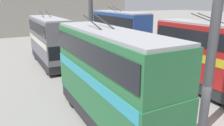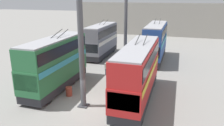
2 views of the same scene
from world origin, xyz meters
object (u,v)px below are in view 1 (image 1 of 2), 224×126
bus_left_near (219,57)px  bus_right_near (108,74)px  bus_right_mid (49,38)px  oil_drum (152,119)px  person_aisle_midway (118,73)px  person_by_left_row (173,79)px  bus_left_far (119,31)px

bus_left_near → bus_right_near: 8.43m
bus_right_mid → oil_drum: size_ratio=10.26×
person_aisle_midway → person_by_left_row: person_by_left_row is taller
person_aisle_midway → oil_drum: (-6.60, 1.60, -0.43)m
person_aisle_midway → oil_drum: bearing=-20.0°
bus_right_near → bus_right_mid: bus_right_near is taller
bus_right_mid → person_by_left_row: bus_right_mid is taller
person_aisle_midway → bus_left_near: bearing=34.5°
bus_right_near → person_by_left_row: 7.09m
person_by_left_row → oil_drum: bearing=-130.3°
bus_left_near → bus_right_mid: size_ratio=1.14×
bus_right_mid → person_aisle_midway: bearing=-156.2°
bus_right_near → person_aisle_midway: 6.81m
bus_left_near → bus_right_mid: (13.73, 8.43, -0.10)m
bus_left_near → person_by_left_row: size_ratio=6.01×
bus_right_mid → person_aisle_midway: size_ratio=5.51×
bus_left_near → bus_left_far: bus_left_far is taller
bus_left_far → person_by_left_row: 11.94m
bus_left_far → bus_right_mid: bearing=90.1°
bus_right_mid → person_aisle_midway: bus_right_mid is taller
bus_right_near → person_aisle_midway: (5.38, -3.61, -2.10)m
bus_left_far → person_aisle_midway: 9.75m
oil_drum → bus_right_mid: bearing=7.8°
bus_left_near → person_aisle_midway: 7.64m
person_aisle_midway → oil_drum: size_ratio=1.86×
bus_right_near → bus_right_mid: size_ratio=1.02×
bus_left_far → person_by_left_row: bearing=170.5°
bus_right_near → bus_left_near: bearing=-91.2°
bus_left_far → person_aisle_midway: size_ratio=5.98×
bus_right_mid → person_by_left_row: 13.40m
bus_right_mid → oil_drum: bearing=-172.2°
bus_left_near → bus_left_far: size_ratio=1.05×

